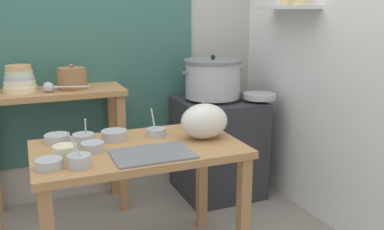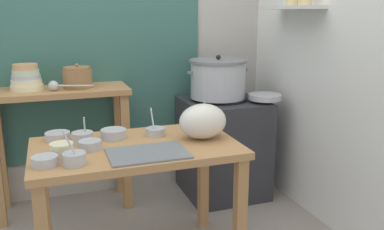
# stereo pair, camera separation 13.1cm
# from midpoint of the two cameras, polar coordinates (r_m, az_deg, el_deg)

# --- Properties ---
(wall_back) EXTENTS (4.40, 0.12, 2.60)m
(wall_back) POSITION_cam_midpoint_polar(r_m,az_deg,el_deg) (3.25, -10.57, 11.81)
(wall_back) COLOR #B2ADA3
(wall_back) RESTS_ON ground
(wall_right) EXTENTS (0.30, 3.20, 2.60)m
(wall_right) POSITION_cam_midpoint_polar(r_m,az_deg,el_deg) (2.95, 19.23, 11.03)
(wall_right) COLOR white
(wall_right) RESTS_ON ground
(prep_table) EXTENTS (1.10, 0.66, 0.72)m
(prep_table) POSITION_cam_midpoint_polar(r_m,az_deg,el_deg) (2.28, -6.08, -6.79)
(prep_table) COLOR #B27F4C
(prep_table) RESTS_ON ground
(back_shelf_table) EXTENTS (0.96, 0.40, 0.90)m
(back_shelf_table) POSITION_cam_midpoint_polar(r_m,az_deg,el_deg) (3.04, -16.61, -0.61)
(back_shelf_table) COLOR #B27F4C
(back_shelf_table) RESTS_ON ground
(stove_block) EXTENTS (0.60, 0.61, 0.78)m
(stove_block) POSITION_cam_midpoint_polar(r_m,az_deg,el_deg) (3.27, 5.42, -4.42)
(stove_block) COLOR #2D2D33
(stove_block) RESTS_ON ground
(steamer_pot) EXTENTS (0.49, 0.44, 0.33)m
(steamer_pot) POSITION_cam_midpoint_polar(r_m,az_deg,el_deg) (3.15, 4.83, 5.04)
(steamer_pot) COLOR #B7BABF
(steamer_pot) RESTS_ON stove_block
(clay_pot) EXTENTS (0.20, 0.20, 0.17)m
(clay_pot) POSITION_cam_midpoint_polar(r_m,az_deg,el_deg) (2.99, -14.40, 5.06)
(clay_pot) COLOR olive
(clay_pot) RESTS_ON back_shelf_table
(bowl_stack_enamel) EXTENTS (0.22, 0.22, 0.18)m
(bowl_stack_enamel) POSITION_cam_midpoint_polar(r_m,az_deg,el_deg) (3.00, -20.87, 4.76)
(bowl_stack_enamel) COLOR beige
(bowl_stack_enamel) RESTS_ON back_shelf_table
(ladle) EXTENTS (0.30, 0.12, 0.07)m
(ladle) POSITION_cam_midpoint_polar(r_m,az_deg,el_deg) (2.91, -17.19, 3.89)
(ladle) COLOR #B7BABF
(ladle) RESTS_ON back_shelf_table
(serving_tray) EXTENTS (0.40, 0.28, 0.01)m
(serving_tray) POSITION_cam_midpoint_polar(r_m,az_deg,el_deg) (2.09, -4.35, -5.32)
(serving_tray) COLOR slate
(serving_tray) RESTS_ON prep_table
(plastic_bag) EXTENTS (0.27, 0.22, 0.20)m
(plastic_bag) POSITION_cam_midpoint_polar(r_m,az_deg,el_deg) (2.32, 3.12, -0.90)
(plastic_bag) COLOR silver
(plastic_bag) RESTS_ON prep_table
(wide_pan) EXTENTS (0.25, 0.25, 0.04)m
(wide_pan) POSITION_cam_midpoint_polar(r_m,az_deg,el_deg) (3.15, 11.25, 2.49)
(wide_pan) COLOR #B7BABF
(wide_pan) RESTS_ON stove_block
(prep_bowl_0) EXTENTS (0.12, 0.12, 0.07)m
(prep_bowl_0) POSITION_cam_midpoint_polar(r_m,az_deg,el_deg) (2.12, -15.96, -4.61)
(prep_bowl_0) COLOR beige
(prep_bowl_0) RESTS_ON prep_table
(prep_bowl_1) EXTENTS (0.12, 0.12, 0.05)m
(prep_bowl_1) POSITION_cam_midpoint_polar(r_m,az_deg,el_deg) (2.20, -12.32, -4.04)
(prep_bowl_1) COLOR #B7BABF
(prep_bowl_1) RESTS_ON prep_table
(prep_bowl_2) EXTENTS (0.14, 0.14, 0.05)m
(prep_bowl_2) POSITION_cam_midpoint_polar(r_m,az_deg,el_deg) (2.36, -9.29, -2.56)
(prep_bowl_2) COLOR #B7BABF
(prep_bowl_2) RESTS_ON prep_table
(prep_bowl_3) EXTENTS (0.12, 0.12, 0.15)m
(prep_bowl_3) POSITION_cam_midpoint_polar(r_m,az_deg,el_deg) (2.32, -13.39, -2.99)
(prep_bowl_3) COLOR #B7BABF
(prep_bowl_3) RESTS_ON prep_table
(prep_bowl_4) EXTENTS (0.11, 0.11, 0.16)m
(prep_bowl_4) POSITION_cam_midpoint_polar(r_m,az_deg,el_deg) (2.39, -3.54, -2.26)
(prep_bowl_4) COLOR #B7BABF
(prep_bowl_4) RESTS_ON prep_table
(prep_bowl_5) EXTENTS (0.12, 0.12, 0.05)m
(prep_bowl_5) POSITION_cam_midpoint_polar(r_m,az_deg,el_deg) (2.02, -18.02, -6.04)
(prep_bowl_5) COLOR #B7BABF
(prep_bowl_5) RESTS_ON prep_table
(prep_bowl_6) EXTENTS (0.11, 0.11, 0.17)m
(prep_bowl_6) POSITION_cam_midpoint_polar(r_m,az_deg,el_deg) (1.99, -14.22, -5.83)
(prep_bowl_6) COLOR #B7BABF
(prep_bowl_6) RESTS_ON prep_table
(prep_bowl_7) EXTENTS (0.13, 0.13, 0.17)m
(prep_bowl_7) POSITION_cam_midpoint_polar(r_m,az_deg,el_deg) (2.57, 2.26, -1.03)
(prep_bowl_7) COLOR #B7BABF
(prep_bowl_7) RESTS_ON prep_table
(prep_bowl_8) EXTENTS (0.14, 0.14, 0.04)m
(prep_bowl_8) POSITION_cam_midpoint_polar(r_m,az_deg,el_deg) (2.41, -16.70, -2.77)
(prep_bowl_8) COLOR #B7BABF
(prep_bowl_8) RESTS_ON prep_table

